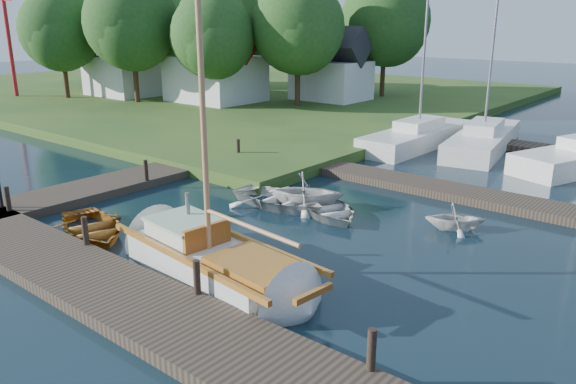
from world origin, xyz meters
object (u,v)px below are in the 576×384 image
Objects in this scene: sailboat at (218,265)px; tree_4 at (251,17)px; mooring_post_4 at (146,170)px; mooring_post_5 at (238,148)px; tender_c at (327,206)px; house_a at (215,66)px; tender_a at (280,196)px; tree_1 at (132,21)px; dinghy at (91,224)px; tree_7 at (386,19)px; mooring_post_3 at (372,350)px; mooring_post_2 at (197,277)px; marina_boat_1 at (483,138)px; mooring_post_0 at (8,199)px; house_c at (331,71)px; tender_d at (456,215)px; tree_0 at (61,29)px; tree_5 at (168,29)px; marina_boat_0 at (418,135)px; mooring_post_1 at (85,231)px; tree_2 at (213,34)px; house_b at (126,65)px; tree_6 at (89,26)px; tender_b at (306,189)px.

sailboat is 34.91m from tree_4.
mooring_post_4 is 1.00× the size of mooring_post_5.
house_a is at bearing 82.52° from tender_c.
tree_4 is at bearing 44.36° from tender_a.
tree_1 is (-4.00, -3.95, 3.13)m from house_a.
dinghy is at bearing -55.80° from tree_4.
mooring_post_3 is at bearing -59.90° from tree_7.
mooring_post_2 is at bearing -55.66° from sailboat.
tree_4 reaches higher than sailboat.
marina_boat_1 is (-0.44, 18.48, 0.22)m from sailboat.
mooring_post_0 reaches higher than tender_a.
tender_a is at bearing -58.87° from house_c.
mooring_post_5 is 0.45× the size of tender_d.
tree_0 reaches higher than mooring_post_4.
tree_4 is 1.19× the size of tree_5.
mooring_post_5 is 9.56m from marina_boat_0.
tender_c is at bearing 102.76° from sailboat.
tree_5 is at bearing 131.93° from mooring_post_0.
tree_5 is at bearing 138.92° from mooring_post_4.
marina_boat_1 is 17.65m from tree_7.
mooring_post_2 is 19.81m from marina_boat_1.
mooring_post_0 is 4.50m from mooring_post_1.
tender_a is at bearing -174.74° from marina_boat_0.
tender_a is at bearing 121.28° from sailboat.
tree_1 reaches higher than tender_c.
mooring_post_2 is 0.13× the size of house_a.
dinghy is at bearing -28.78° from tree_0.
mooring_post_3 is 20.26m from marina_boat_0.
tree_2 is at bearing 18.43° from tree_0.
mooring_post_3 is at bearing -29.61° from tree_1.
tree_5 is (-22.50, 25.05, 4.72)m from mooring_post_0.
house_a is at bearing 139.76° from mooring_post_5.
house_b is 5.55m from tree_1.
mooring_post_0 is 1.00× the size of mooring_post_3.
tree_2 is 18.12m from tree_6.
marina_boat_1 is (7.86, 19.78, -0.13)m from mooring_post_0.
tender_a is at bearing -37.42° from tree_2.
mooring_post_4 and mooring_post_5 have the same top height.
tree_1 is (-21.54, -1.36, 5.53)m from marina_boat_0.
dinghy is 0.35× the size of tree_4.
tree_6 is at bearing 75.38° from dinghy.
tender_c is 30.79m from house_b.
house_c reaches higher than tender_d.
marina_boat_0 reaches higher than tree_6.
house_c is 0.67× the size of tree_2.
tender_a is (5.36, 1.53, -0.33)m from mooring_post_4.
tender_b is 0.32× the size of tree_5.
mooring_post_3 is 33.50m from house_a.
house_a is 0.65× the size of tree_4.
mooring_post_2 is at bearing -166.56° from marina_boat_0.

